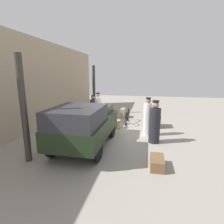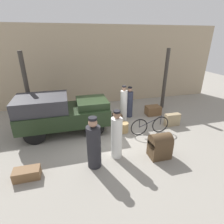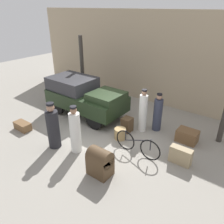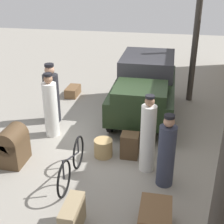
% 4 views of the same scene
% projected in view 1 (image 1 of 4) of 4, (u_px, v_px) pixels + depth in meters
% --- Properties ---
extents(ground_plane, '(30.00, 30.00, 0.00)m').
position_uv_depth(ground_plane, '(115.00, 132.00, 8.36)').
color(ground_plane, gray).
extents(station_building_facade, '(16.00, 0.15, 4.50)m').
position_uv_depth(station_building_facade, '(35.00, 84.00, 8.70)').
color(station_building_facade, tan).
rests_on(station_building_facade, ground).
extents(canopy_pillar_left, '(0.20, 0.20, 3.32)m').
position_uv_depth(canopy_pillar_left, '(24.00, 110.00, 5.28)').
color(canopy_pillar_left, '#38332D').
rests_on(canopy_pillar_left, ground).
extents(canopy_pillar_right, '(0.20, 0.20, 3.32)m').
position_uv_depth(canopy_pillar_right, '(94.00, 90.00, 12.06)').
color(canopy_pillar_right, '#38332D').
rests_on(canopy_pillar_right, ground).
extents(truck, '(3.72, 1.73, 1.66)m').
position_uv_depth(truck, '(85.00, 123.00, 6.51)').
color(truck, black).
rests_on(truck, ground).
extents(bicycle, '(1.73, 0.04, 0.80)m').
position_uv_depth(bicycle, '(127.00, 117.00, 9.85)').
color(bicycle, black).
rests_on(bicycle, ground).
extents(wicker_basket, '(0.44, 0.44, 0.43)m').
position_uv_depth(wicker_basket, '(116.00, 124.00, 8.99)').
color(wicker_basket, tan).
rests_on(wicker_basket, ground).
extents(porter_standing_middle, '(0.33, 0.33, 1.78)m').
position_uv_depth(porter_standing_middle, '(98.00, 110.00, 9.40)').
color(porter_standing_middle, white).
rests_on(porter_standing_middle, ground).
extents(porter_lifting_near_truck, '(0.44, 0.44, 1.73)m').
position_uv_depth(porter_lifting_near_truck, '(155.00, 124.00, 6.98)').
color(porter_lifting_near_truck, '#232328').
rests_on(porter_lifting_near_truck, ground).
extents(porter_with_bicycle, '(0.35, 0.35, 1.59)m').
position_uv_depth(porter_with_bicycle, '(93.00, 110.00, 9.93)').
color(porter_with_bicycle, '#33384C').
rests_on(porter_with_bicycle, ground).
extents(porter_carrying_trunk, '(0.37, 0.37, 1.73)m').
position_uv_depth(porter_carrying_trunk, '(148.00, 118.00, 7.82)').
color(porter_carrying_trunk, white).
rests_on(porter_carrying_trunk, ground).
extents(suitcase_small_leather, '(0.38, 0.42, 0.59)m').
position_uv_depth(suitcase_small_leather, '(104.00, 122.00, 9.00)').
color(suitcase_small_leather, '#4C3823').
rests_on(suitcase_small_leather, ground).
extents(trunk_barrel_dark, '(0.70, 0.54, 0.89)m').
position_uv_depth(trunk_barrel_dark, '(155.00, 118.00, 9.18)').
color(trunk_barrel_dark, '#4C3823').
rests_on(trunk_barrel_dark, ground).
extents(suitcase_tan_flat, '(0.75, 0.54, 0.47)m').
position_uv_depth(suitcase_tan_flat, '(101.00, 114.00, 11.28)').
color(suitcase_tan_flat, brown).
rests_on(suitcase_tan_flat, ground).
extents(trunk_umber_medium, '(0.75, 0.39, 0.32)m').
position_uv_depth(trunk_umber_medium, '(157.00, 162.00, 5.17)').
color(trunk_umber_medium, brown).
rests_on(trunk_umber_medium, ground).
extents(suitcase_black_upright, '(0.71, 0.27, 0.58)m').
position_uv_depth(suitcase_black_upright, '(123.00, 113.00, 11.27)').
color(suitcase_black_upright, '#9E8966').
rests_on(suitcase_black_upright, ground).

